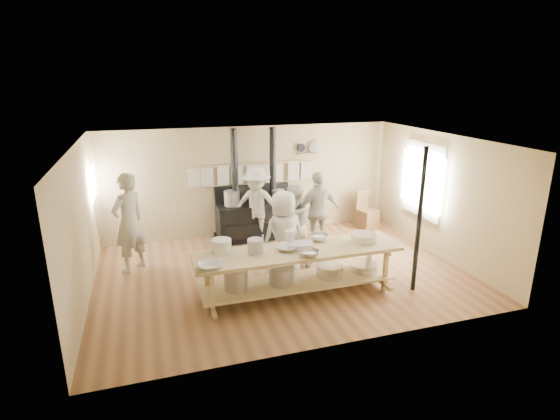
{
  "coord_description": "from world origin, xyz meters",
  "views": [
    {
      "loc": [
        -2.38,
        -7.44,
        3.7
      ],
      "look_at": [
        0.02,
        0.2,
        1.24
      ],
      "focal_mm": 28.0,
      "sensor_mm": 36.0,
      "label": 1
    }
  ],
  "objects_px": {
    "prep_table": "(298,267)",
    "cook_center": "(284,236)",
    "stove": "(255,217)",
    "roasting_pan": "(301,246)",
    "cook_right": "(318,211)",
    "cook_by_window": "(256,206)",
    "cook_far_left": "(129,223)",
    "cook_left": "(293,226)",
    "chair": "(367,217)"
  },
  "relations": [
    {
      "from": "prep_table",
      "to": "cook_center",
      "type": "bearing_deg",
      "value": 91.55
    },
    {
      "from": "stove",
      "to": "roasting_pan",
      "type": "distance_m",
      "value": 2.98
    },
    {
      "from": "stove",
      "to": "roasting_pan",
      "type": "height_order",
      "value": "stove"
    },
    {
      "from": "cook_center",
      "to": "cook_right",
      "type": "distance_m",
      "value": 1.68
    },
    {
      "from": "prep_table",
      "to": "cook_right",
      "type": "height_order",
      "value": "cook_right"
    },
    {
      "from": "cook_by_window",
      "to": "roasting_pan",
      "type": "bearing_deg",
      "value": -62.36
    },
    {
      "from": "stove",
      "to": "cook_far_left",
      "type": "distance_m",
      "value": 3.0
    },
    {
      "from": "cook_far_left",
      "to": "roasting_pan",
      "type": "relative_size",
      "value": 4.53
    },
    {
      "from": "cook_far_left",
      "to": "cook_by_window",
      "type": "height_order",
      "value": "cook_far_left"
    },
    {
      "from": "cook_far_left",
      "to": "cook_by_window",
      "type": "distance_m",
      "value": 2.8
    },
    {
      "from": "cook_left",
      "to": "cook_right",
      "type": "distance_m",
      "value": 1.08
    },
    {
      "from": "prep_table",
      "to": "chair",
      "type": "relative_size",
      "value": 3.83
    },
    {
      "from": "cook_left",
      "to": "chair",
      "type": "xyz_separation_m",
      "value": [
        2.56,
        1.65,
        -0.57
      ]
    },
    {
      "from": "stove",
      "to": "roasting_pan",
      "type": "bearing_deg",
      "value": -88.63
    },
    {
      "from": "chair",
      "to": "roasting_pan",
      "type": "bearing_deg",
      "value": -151.27
    },
    {
      "from": "cook_far_left",
      "to": "roasting_pan",
      "type": "bearing_deg",
      "value": 103.98
    },
    {
      "from": "prep_table",
      "to": "chair",
      "type": "distance_m",
      "value": 4.08
    },
    {
      "from": "cook_far_left",
      "to": "roasting_pan",
      "type": "xyz_separation_m",
      "value": [
        2.85,
        -1.91,
        -0.09
      ]
    },
    {
      "from": "prep_table",
      "to": "cook_center",
      "type": "xyz_separation_m",
      "value": [
        -0.02,
        0.72,
        0.34
      ]
    },
    {
      "from": "cook_by_window",
      "to": "roasting_pan",
      "type": "relative_size",
      "value": 4.11
    },
    {
      "from": "roasting_pan",
      "to": "cook_left",
      "type": "bearing_deg",
      "value": 77.59
    },
    {
      "from": "stove",
      "to": "cook_center",
      "type": "relative_size",
      "value": 1.51
    },
    {
      "from": "prep_table",
      "to": "cook_by_window",
      "type": "relative_size",
      "value": 2.01
    },
    {
      "from": "stove",
      "to": "cook_far_left",
      "type": "relative_size",
      "value": 1.32
    },
    {
      "from": "cook_left",
      "to": "cook_center",
      "type": "height_order",
      "value": "cook_center"
    },
    {
      "from": "cook_center",
      "to": "roasting_pan",
      "type": "distance_m",
      "value": 0.67
    },
    {
      "from": "chair",
      "to": "roasting_pan",
      "type": "distance_m",
      "value": 4.03
    },
    {
      "from": "stove",
      "to": "cook_right",
      "type": "distance_m",
      "value": 1.63
    },
    {
      "from": "cook_right",
      "to": "roasting_pan",
      "type": "distance_m",
      "value": 2.16
    },
    {
      "from": "cook_left",
      "to": "roasting_pan",
      "type": "xyz_separation_m",
      "value": [
        -0.26,
        -1.17,
        0.05
      ]
    },
    {
      "from": "prep_table",
      "to": "cook_far_left",
      "type": "bearing_deg",
      "value": 144.61
    },
    {
      "from": "prep_table",
      "to": "stove",
      "type": "bearing_deg",
      "value": 89.96
    },
    {
      "from": "prep_table",
      "to": "roasting_pan",
      "type": "xyz_separation_m",
      "value": [
        0.07,
        0.06,
        0.38
      ]
    },
    {
      "from": "chair",
      "to": "stove",
      "type": "bearing_deg",
      "value": 160.84
    },
    {
      "from": "cook_right",
      "to": "cook_by_window",
      "type": "xyz_separation_m",
      "value": [
        -1.22,
        0.71,
        0.02
      ]
    },
    {
      "from": "stove",
      "to": "cook_by_window",
      "type": "bearing_deg",
      "value": -98.96
    },
    {
      "from": "cook_left",
      "to": "cook_by_window",
      "type": "distance_m",
      "value": 1.46
    },
    {
      "from": "chair",
      "to": "cook_by_window",
      "type": "bearing_deg",
      "value": 168.37
    },
    {
      "from": "cook_far_left",
      "to": "cook_right",
      "type": "relative_size",
      "value": 1.13
    },
    {
      "from": "roasting_pan",
      "to": "cook_right",
      "type": "bearing_deg",
      "value": 59.73
    },
    {
      "from": "cook_far_left",
      "to": "cook_left",
      "type": "xyz_separation_m",
      "value": [
        3.11,
        -0.75,
        -0.14
      ]
    },
    {
      "from": "cook_left",
      "to": "cook_right",
      "type": "relative_size",
      "value": 0.97
    },
    {
      "from": "cook_center",
      "to": "roasting_pan",
      "type": "xyz_separation_m",
      "value": [
        0.09,
        -0.66,
        0.04
      ]
    },
    {
      "from": "stove",
      "to": "cook_center",
      "type": "height_order",
      "value": "stove"
    },
    {
      "from": "prep_table",
      "to": "cook_right",
      "type": "distance_m",
      "value": 2.27
    },
    {
      "from": "cook_left",
      "to": "chair",
      "type": "height_order",
      "value": "cook_left"
    },
    {
      "from": "cook_by_window",
      "to": "chair",
      "type": "bearing_deg",
      "value": 29.28
    },
    {
      "from": "cook_far_left",
      "to": "roasting_pan",
      "type": "height_order",
      "value": "cook_far_left"
    },
    {
      "from": "prep_table",
      "to": "roasting_pan",
      "type": "relative_size",
      "value": 8.27
    },
    {
      "from": "stove",
      "to": "cook_by_window",
      "type": "xyz_separation_m",
      "value": [
        -0.06,
        -0.39,
        0.37
      ]
    }
  ]
}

